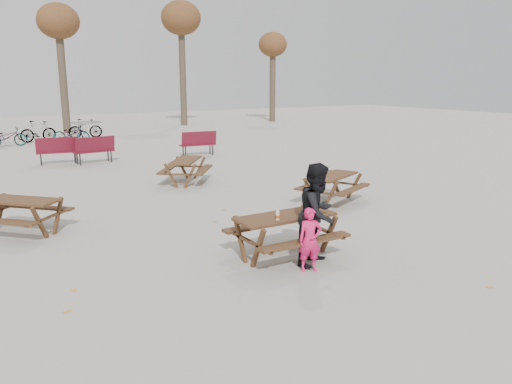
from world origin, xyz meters
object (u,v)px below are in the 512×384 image
picnic_table_east (333,189)px  picnic_table_far (186,171)px  picnic_table_north (19,216)px  child (310,240)px  adult (318,214)px  food_tray (306,214)px  soda_bottle (278,216)px  main_picnic_table (285,225)px

picnic_table_east → picnic_table_far: size_ratio=0.99×
picnic_table_north → picnic_table_far: (5.01, 3.02, -0.00)m
child → adult: 0.52m
picnic_table_east → picnic_table_north: picnic_table_north is taller
food_tray → picnic_table_north: (-4.21, 4.14, -0.43)m
food_tray → picnic_table_far: (0.79, 7.16, -0.43)m
soda_bottle → adult: 0.68m
picnic_table_east → picnic_table_north: 7.35m
main_picnic_table → picnic_table_east: 4.32m
soda_bottle → adult: (0.58, -0.36, 0.03)m
adult → picnic_table_far: adult is taller
soda_bottle → picnic_table_east: size_ratio=0.10×
child → adult: adult is taller
picnic_table_east → picnic_table_north: size_ratio=0.99×
main_picnic_table → adult: adult is taller
adult → picnic_table_far: bearing=56.3°
picnic_table_north → child: bearing=-5.0°
food_tray → picnic_table_north: 5.92m
child → picnic_table_far: size_ratio=0.63×
main_picnic_table → soda_bottle: bearing=-147.0°
adult → food_tray: bearing=58.3°
adult → picnic_table_north: size_ratio=1.04×
main_picnic_table → picnic_table_north: bearing=134.4°
main_picnic_table → soda_bottle: 0.43m
main_picnic_table → picnic_table_north: size_ratio=1.06×
picnic_table_north → food_tray: bearing=1.3°
soda_bottle → food_tray: bearing=2.4°
picnic_table_north → picnic_table_far: 5.85m
picnic_table_north → adult: bearing=-1.4°
adult → picnic_table_east: (3.06, 3.25, -0.52)m
child → soda_bottle: bearing=136.9°
main_picnic_table → food_tray: (0.32, -0.16, 0.21)m
picnic_table_north → soda_bottle: bearing=-3.3°
adult → picnic_table_north: 6.18m
soda_bottle → picnic_table_east: 4.68m
food_tray → picnic_table_far: food_tray is taller
picnic_table_east → picnic_table_north: (-7.24, 1.27, 0.00)m
food_tray → picnic_table_east: (3.03, 2.87, -0.43)m
main_picnic_table → picnic_table_far: 7.09m
main_picnic_table → picnic_table_east: size_ratio=1.07×
picnic_table_east → child: bearing=-158.0°
picnic_table_far → adult: bearing=-149.5°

